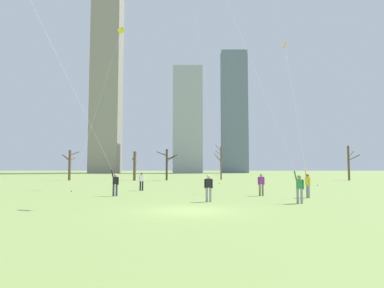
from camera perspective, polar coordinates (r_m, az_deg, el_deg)
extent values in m
plane|color=#7A934C|center=(15.91, -0.10, -11.53)|extent=(400.00, 400.00, 0.00)
cylinder|color=gray|center=(19.87, 18.83, -8.60)|extent=(0.14, 0.14, 0.85)
cylinder|color=gray|center=(19.90, 18.19, -8.61)|extent=(0.14, 0.14, 0.85)
cube|color=#338C4C|center=(19.84, 18.46, -6.60)|extent=(0.39, 0.32, 0.54)
sphere|color=#9E7051|center=(19.83, 18.44, -5.48)|extent=(0.22, 0.22, 0.22)
cylinder|color=#338C4C|center=(19.82, 19.07, -6.69)|extent=(0.09, 0.09, 0.55)
cylinder|color=#338C4C|center=(19.85, 17.83, -5.25)|extent=(0.22, 0.16, 0.56)
cylinder|color=silver|center=(21.04, 10.69, 13.63)|extent=(4.54, 1.58, 13.20)
cylinder|color=#33384C|center=(24.42, -12.74, -7.84)|extent=(0.14, 0.14, 0.85)
cylinder|color=#33384C|center=(24.46, -13.25, -7.83)|extent=(0.14, 0.14, 0.85)
cube|color=black|center=(24.40, -12.97, -6.21)|extent=(0.35, 0.22, 0.54)
sphere|color=tan|center=(24.39, -12.95, -5.29)|extent=(0.22, 0.22, 0.22)
cylinder|color=black|center=(24.37, -12.48, -6.30)|extent=(0.09, 0.09, 0.55)
cylinder|color=black|center=(24.42, -13.44, -5.09)|extent=(0.21, 0.10, 0.56)
cylinder|color=silver|center=(26.75, -23.31, 16.19)|extent=(9.03, 1.57, 18.69)
cylinder|color=gray|center=(23.67, 19.95, -7.82)|extent=(0.14, 0.14, 0.85)
cylinder|color=gray|center=(23.86, 19.68, -7.79)|extent=(0.14, 0.14, 0.85)
cube|color=yellow|center=(23.73, 19.78, -6.13)|extent=(0.26, 0.37, 0.54)
sphere|color=brown|center=(23.72, 19.75, -5.19)|extent=(0.22, 0.22, 0.22)
cylinder|color=yellow|center=(23.55, 20.04, -6.22)|extent=(0.09, 0.09, 0.55)
cylinder|color=yellow|center=(23.90, 19.49, -4.99)|extent=(0.13, 0.22, 0.56)
cube|color=orange|center=(32.91, 16.09, 16.24)|extent=(0.38, 0.82, 0.85)
cylinder|color=black|center=(32.91, 16.09, 16.24)|extent=(0.24, 0.04, 0.54)
cylinder|color=silver|center=(27.94, 17.55, 7.58)|extent=(0.79, 7.09, 11.57)
cylinder|color=gray|center=(19.83, 3.49, -8.82)|extent=(0.14, 0.14, 0.85)
cylinder|color=gray|center=(19.82, 2.85, -8.82)|extent=(0.14, 0.14, 0.85)
cube|color=black|center=(19.78, 3.16, -6.82)|extent=(0.34, 0.20, 0.54)
sphere|color=beige|center=(19.77, 3.15, -5.69)|extent=(0.22, 0.22, 0.22)
cylinder|color=black|center=(19.79, 3.77, -6.91)|extent=(0.09, 0.09, 0.55)
cylinder|color=black|center=(19.77, 2.55, -6.91)|extent=(0.09, 0.09, 0.55)
cylinder|color=#726656|center=(24.48, 12.00, -7.84)|extent=(0.14, 0.14, 0.85)
cylinder|color=#726656|center=(24.55, 12.49, -7.83)|extent=(0.14, 0.14, 0.85)
cube|color=purple|center=(24.48, 12.22, -6.21)|extent=(0.36, 0.24, 0.54)
sphere|color=tan|center=(24.46, 12.20, -5.30)|extent=(0.22, 0.22, 0.22)
cylinder|color=purple|center=(24.41, 11.75, -6.30)|extent=(0.09, 0.09, 0.55)
cylinder|color=purple|center=(24.55, 12.68, -6.28)|extent=(0.09, 0.09, 0.55)
cylinder|color=black|center=(29.68, -8.34, -7.22)|extent=(0.14, 0.14, 0.85)
cylinder|color=black|center=(29.58, -8.73, -7.23)|extent=(0.14, 0.14, 0.85)
cube|color=white|center=(29.60, -8.52, -5.88)|extent=(0.39, 0.36, 0.54)
sphere|color=brown|center=(29.59, -8.51, -5.13)|extent=(0.22, 0.22, 0.22)
cylinder|color=white|center=(29.69, -8.16, -5.94)|extent=(0.09, 0.09, 0.55)
cylinder|color=white|center=(29.51, -8.89, -5.95)|extent=(0.09, 0.09, 0.55)
cylinder|color=silver|center=(39.50, 17.26, 9.60)|extent=(5.76, 1.33, 22.52)
cylinder|color=#3F3833|center=(40.02, 21.30, -6.73)|extent=(0.10, 0.10, 0.08)
cube|color=yellow|center=(38.67, -11.98, 18.75)|extent=(0.67, 0.73, 0.91)
cylinder|color=black|center=(38.67, -11.98, 18.75)|extent=(0.30, 0.13, 0.57)
cylinder|color=silver|center=(33.33, -15.57, 7.24)|extent=(2.53, 6.74, 16.98)
cylinder|color=#3F3833|center=(29.96, -20.00, -7.73)|extent=(0.10, 0.10, 0.08)
cylinder|color=silver|center=(40.28, 2.80, 9.01)|extent=(3.44, 5.30, 22.32)
cylinder|color=#3F3833|center=(42.03, 5.05, -6.85)|extent=(0.10, 0.10, 0.08)
cylinder|color=brown|center=(56.44, -20.28, -3.48)|extent=(0.41, 0.41, 4.87)
cylinder|color=brown|center=(56.35, -20.84, -2.22)|extent=(1.23, 0.87, 1.17)
cylinder|color=brown|center=(56.86, -19.84, -2.43)|extent=(0.67, 1.16, 0.58)
cylinder|color=brown|center=(56.55, -19.50, -1.56)|extent=(1.40, 0.76, 0.68)
cylinder|color=brown|center=(55.87, 5.34, -3.31)|extent=(0.24, 0.24, 5.66)
cylinder|color=brown|center=(55.50, 4.76, -2.29)|extent=(1.27, 0.79, 1.34)
cylinder|color=brown|center=(56.57, 4.86, -2.58)|extent=(0.93, 1.52, 1.00)
cylinder|color=brown|center=(55.48, 4.88, -0.74)|extent=(1.06, 0.99, 1.06)
cylinder|color=brown|center=(55.41, 4.87, -1.57)|extent=(1.09, 1.06, 0.79)
cylinder|color=#423326|center=(53.07, -4.16, -3.62)|extent=(0.33, 0.33, 5.03)
cylinder|color=#423326|center=(52.79, -3.23, -2.29)|extent=(1.82, 0.65, 0.77)
cylinder|color=#423326|center=(53.05, -3.43, -2.56)|extent=(1.40, 0.14, 0.85)
cylinder|color=#423326|center=(52.60, -3.45, -2.37)|extent=(1.44, 1.00, 0.76)
cylinder|color=#423326|center=(52.85, -5.02, -1.68)|extent=(1.68, 0.83, 0.78)
cylinder|color=brown|center=(58.40, 25.88, -3.00)|extent=(0.33, 0.33, 5.56)
cylinder|color=brown|center=(58.97, 25.91, -2.09)|extent=(0.74, 1.07, 0.55)
cylinder|color=brown|center=(58.10, 26.68, -2.11)|extent=(1.36, 1.45, 0.96)
cylinder|color=brown|center=(58.84, 26.25, -1.59)|extent=(1.21, 0.48, 1.04)
cylinder|color=brown|center=(52.90, -9.71, -3.79)|extent=(0.43, 0.43, 4.61)
cylinder|color=brown|center=(53.46, -9.48, -1.77)|extent=(0.42, 1.24, 0.83)
cylinder|color=brown|center=(53.35, -9.57, -3.41)|extent=(0.25, 1.05, 0.91)
cylinder|color=brown|center=(52.21, -9.88, -2.84)|extent=(0.26, 1.50, 0.76)
cube|color=gray|center=(125.17, -14.39, 10.19)|extent=(10.26, 8.24, 65.44)
cube|color=slate|center=(141.38, -14.01, 8.86)|extent=(7.82, 9.22, 67.05)
cylinder|color=#99999E|center=(154.52, -13.74, 22.86)|extent=(0.80, 0.80, 9.67)
cube|color=slate|center=(128.60, 7.62, 5.59)|extent=(9.95, 6.30, 47.33)
cube|color=#9EA3AD|center=(124.97, -0.46, 4.22)|extent=(11.08, 7.69, 40.38)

